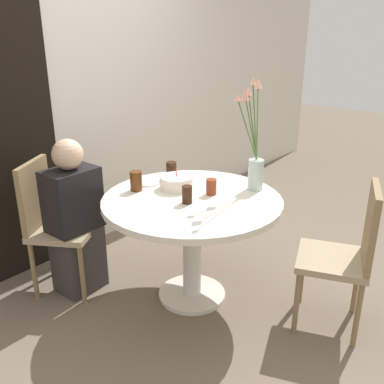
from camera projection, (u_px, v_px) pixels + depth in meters
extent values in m
plane|color=#6B5B4C|center=(192.00, 296.00, 2.97)|extent=(16.00, 16.00, 0.00)
cube|color=silver|center=(67.00, 90.00, 3.23)|extent=(8.00, 0.05, 2.60)
cylinder|color=silver|center=(192.00, 201.00, 2.71)|extent=(1.14, 1.14, 0.04)
cylinder|color=silver|center=(192.00, 250.00, 2.84)|extent=(0.12, 0.12, 0.66)
cylinder|color=silver|center=(192.00, 294.00, 2.96)|extent=(0.46, 0.46, 0.03)
cube|color=#9E896B|center=(65.00, 230.00, 2.92)|extent=(0.55, 0.55, 0.04)
cube|color=olive|center=(35.00, 195.00, 2.86)|extent=(0.34, 0.23, 0.46)
cylinder|color=olive|center=(82.00, 275.00, 2.82)|extent=(0.03, 0.03, 0.43)
cylinder|color=olive|center=(100.00, 250.00, 3.14)|extent=(0.03, 0.03, 0.43)
cylinder|color=olive|center=(34.00, 271.00, 2.87)|extent=(0.03, 0.03, 0.43)
cylinder|color=olive|center=(56.00, 247.00, 3.18)|extent=(0.03, 0.03, 0.43)
cube|color=#9E896B|center=(332.00, 260.00, 2.54)|extent=(0.52, 0.52, 0.04)
cube|color=olive|center=(371.00, 226.00, 2.40)|extent=(0.37, 0.17, 0.46)
cylinder|color=olive|center=(302.00, 274.00, 2.83)|extent=(0.03, 0.03, 0.43)
cylinder|color=olive|center=(296.00, 304.00, 2.53)|extent=(0.03, 0.03, 0.43)
cylinder|color=olive|center=(356.00, 284.00, 2.73)|extent=(0.03, 0.03, 0.43)
cylinder|color=olive|center=(357.00, 315.00, 2.42)|extent=(0.03, 0.03, 0.43)
cylinder|color=white|center=(177.00, 182.00, 2.85)|extent=(0.22, 0.22, 0.09)
cylinder|color=#E54C4C|center=(176.00, 173.00, 2.83)|extent=(0.01, 0.01, 0.04)
cylinder|color=#B2C6C1|center=(256.00, 175.00, 2.82)|extent=(0.10, 0.10, 0.20)
cylinder|color=#4C7538|center=(255.00, 123.00, 2.61)|extent=(0.18, 0.06, 0.52)
cone|color=#E0997F|center=(253.00, 81.00, 2.44)|extent=(0.04, 0.04, 0.04)
cylinder|color=#4C7538|center=(251.00, 129.00, 2.64)|extent=(0.17, 0.01, 0.44)
cone|color=#E0997F|center=(245.00, 95.00, 2.51)|extent=(0.06, 0.06, 0.06)
cylinder|color=#4C7538|center=(257.00, 122.00, 2.75)|extent=(0.09, 0.08, 0.48)
cone|color=#E0997F|center=(258.00, 83.00, 2.71)|extent=(0.06, 0.06, 0.06)
cylinder|color=#4C7538|center=(253.00, 127.00, 2.65)|extent=(0.14, 0.01, 0.45)
cone|color=#E0997F|center=(248.00, 91.00, 2.53)|extent=(0.04, 0.04, 0.05)
cylinder|color=#4C7538|center=(247.00, 130.00, 2.68)|extent=(0.14, 0.09, 0.41)
cone|color=#E0997F|center=(237.00, 97.00, 2.59)|extent=(0.04, 0.04, 0.05)
cylinder|color=white|center=(148.00, 183.00, 2.96)|extent=(0.17, 0.17, 0.01)
cylinder|color=#33190C|center=(187.00, 195.00, 2.61)|extent=(0.06, 0.06, 0.11)
cylinder|color=maroon|center=(211.00, 187.00, 2.75)|extent=(0.07, 0.07, 0.10)
cylinder|color=#33190C|center=(171.00, 170.00, 3.03)|extent=(0.07, 0.07, 0.13)
cylinder|color=#51280F|center=(136.00, 181.00, 2.81)|extent=(0.08, 0.08, 0.13)
cube|color=#383333|center=(79.00, 258.00, 2.99)|extent=(0.31, 0.24, 0.47)
cube|color=black|center=(72.00, 200.00, 2.83)|extent=(0.34, 0.24, 0.42)
sphere|color=#D1A889|center=(68.00, 154.00, 2.72)|extent=(0.20, 0.20, 0.20)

